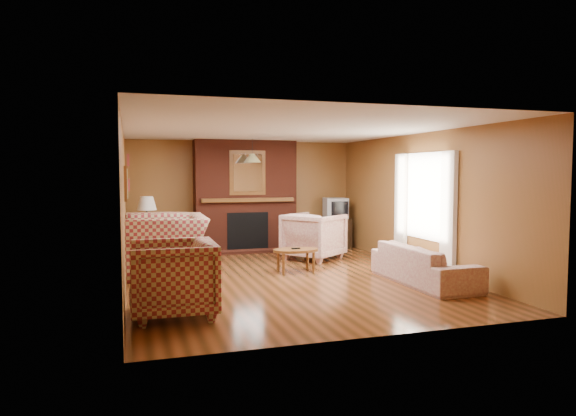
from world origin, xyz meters
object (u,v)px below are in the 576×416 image
object	(u,v)px
fireplace	(245,196)
floral_sofa	(424,264)
plaid_loveseat	(166,244)
floral_armchair	(314,236)
plaid_armchair	(173,278)
crt_tv	(336,208)
tv_stand	(335,233)
table_lamp	(147,211)
side_table	(147,244)
coffee_table	(296,252)

from	to	relation	value
fireplace	floral_sofa	distance (m)	4.61
plaid_loveseat	floral_armchair	distance (m)	2.93
plaid_armchair	crt_tv	bearing A→B (deg)	139.99
tv_stand	crt_tv	bearing A→B (deg)	-86.10
plaid_loveseat	table_lamp	world-z (taller)	table_lamp
tv_stand	floral_sofa	bearing A→B (deg)	-88.29
crt_tv	side_table	bearing A→B (deg)	-175.26
plaid_loveseat	coffee_table	xyz separation A→B (m)	(2.14, -0.54, -0.15)
coffee_table	side_table	bearing A→B (deg)	138.49
plaid_armchair	side_table	distance (m)	4.30
fireplace	floral_armchair	distance (m)	2.00
side_table	table_lamp	bearing A→B (deg)	-90.00
floral_armchair	tv_stand	bearing A→B (deg)	-73.78
fireplace	table_lamp	distance (m)	2.18
coffee_table	side_table	size ratio (longest dim) A/B	1.32
coffee_table	side_table	world-z (taller)	side_table
floral_sofa	tv_stand	xyz separation A→B (m)	(0.15, 3.92, 0.04)
plaid_armchair	side_table	bearing A→B (deg)	-177.25
plaid_loveseat	floral_armchair	bearing A→B (deg)	102.33
plaid_armchair	floral_armchair	distance (m)	4.43
plaid_loveseat	tv_stand	distance (m)	4.35
floral_sofa	plaid_loveseat	bearing A→B (deg)	61.36
plaid_loveseat	crt_tv	size ratio (longest dim) A/B	2.74
plaid_loveseat	tv_stand	size ratio (longest dim) A/B	2.27
table_lamp	crt_tv	distance (m)	4.16
table_lamp	coffee_table	bearing A→B (deg)	-41.51
floral_sofa	fireplace	bearing A→B (deg)	24.20
coffee_table	plaid_armchair	bearing A→B (deg)	-135.88
fireplace	tv_stand	world-z (taller)	fireplace
floral_sofa	table_lamp	world-z (taller)	table_lamp
plaid_armchair	tv_stand	world-z (taller)	plaid_armchair
side_table	plaid_armchair	bearing A→B (deg)	-88.00
table_lamp	fireplace	bearing A→B (deg)	14.29
plaid_armchair	table_lamp	size ratio (longest dim) A/B	1.60
side_table	table_lamp	xyz separation A→B (m)	(0.00, -0.00, 0.65)
crt_tv	plaid_loveseat	bearing A→B (deg)	-153.76
fireplace	crt_tv	size ratio (longest dim) A/B	4.33
tv_stand	crt_tv	xyz separation A→B (m)	(0.00, -0.01, 0.56)
tv_stand	crt_tv	distance (m)	0.56
plaid_armchair	floral_armchair	xyz separation A→B (m)	(2.98, 3.28, 0.00)
floral_sofa	table_lamp	distance (m)	5.41
side_table	tv_stand	distance (m)	4.16
fireplace	table_lamp	world-z (taller)	fireplace
side_table	plaid_loveseat	bearing A→B (deg)	-81.00
coffee_table	table_lamp	distance (m)	3.26
plaid_loveseat	floral_sofa	bearing A→B (deg)	63.29
fireplace	table_lamp	xyz separation A→B (m)	(-2.10, -0.53, -0.23)
plaid_loveseat	table_lamp	bearing A→B (deg)	-169.67
fireplace	side_table	bearing A→B (deg)	-165.71
plaid_armchair	plaid_loveseat	bearing A→B (deg)	178.65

